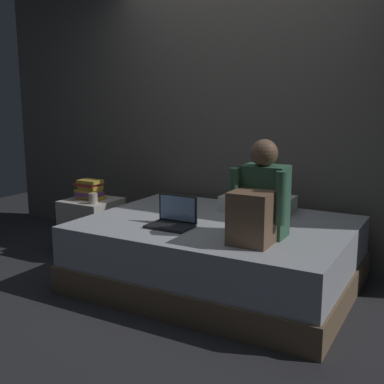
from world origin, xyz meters
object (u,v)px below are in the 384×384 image
Objects in this scene: bed at (217,253)px; book_stack at (90,190)px; pillow at (258,204)px; mug at (93,198)px; nightstand at (92,228)px; person_sitting at (260,202)px; laptop at (173,219)px.

book_stack is (-1.31, 0.07, 0.36)m from bed.
pillow reaches higher than mug.
nightstand is 0.93× the size of pillow.
bed is 1.30m from nightstand.
person_sitting is at bearing -11.27° from nightstand.
nightstand is 1.63× the size of laptop.
laptop is (1.08, -0.35, 0.29)m from nightstand.
bed is at bearing 51.98° from laptop.
bed is 8.15× the size of book_stack.
person_sitting is (0.44, -0.28, 0.50)m from bed.
pillow is at bearing 14.87° from nightstand.
bed is at bearing 147.47° from person_sitting.
nightstand is 1.53m from pillow.
book_stack reaches higher than pillow.
laptop is at bearing -116.55° from pillow.
nightstand is (-1.30, 0.07, 0.01)m from bed.
book_stack is 2.73× the size of mug.
mug is at bearing 171.98° from person_sitting.
book_stack reaches higher than nightstand.
nightstand is at bearing 162.07° from laptop.
laptop reaches higher than nightstand.
book_stack is (-1.75, 0.35, -0.14)m from person_sitting.
nightstand is at bearing 137.31° from mug.
laptop is at bearing -128.02° from bed.
book_stack is at bearing 162.18° from laptop.
pillow is 1.51m from book_stack.
nightstand reaches higher than bed.
laptop is 0.82m from pillow.
bed is 3.83× the size of nightstand.
pillow is at bearing 72.14° from bed.
person_sitting is 0.69m from laptop.
pillow is 1.41m from mug.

